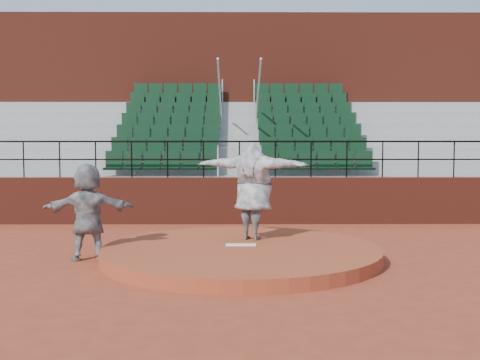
{
  "coord_description": "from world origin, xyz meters",
  "views": [
    {
      "loc": [
        -0.1,
        -11.73,
        2.39
      ],
      "look_at": [
        0.0,
        2.5,
        1.4
      ],
      "focal_mm": 45.0,
      "sensor_mm": 36.0,
      "label": 1
    }
  ],
  "objects": [
    {
      "name": "wall_railing",
      "position": [
        0.0,
        5.0,
        2.03
      ],
      "size": [
        24.04,
        0.05,
        1.03
      ],
      "color": "black",
      "rests_on": "boundary_wall"
    },
    {
      "name": "pitching_rubber",
      "position": [
        0.0,
        0.15,
        0.27
      ],
      "size": [
        0.6,
        0.15,
        0.03
      ],
      "primitive_type": "cube",
      "color": "white",
      "rests_on": "pitchers_mound"
    },
    {
      "name": "ground",
      "position": [
        0.0,
        0.0,
        0.0
      ],
      "size": [
        90.0,
        90.0,
        0.0
      ],
      "primitive_type": "plane",
      "color": "#943821",
      "rests_on": "ground"
    },
    {
      "name": "pitcher",
      "position": [
        0.27,
        0.91,
        1.28
      ],
      "size": [
        2.59,
        1.65,
        2.06
      ],
      "primitive_type": "imported",
      "rotation": [
        0.0,
        0.0,
        2.73
      ],
      "color": "black",
      "rests_on": "pitchers_mound"
    },
    {
      "name": "seating_deck",
      "position": [
        0.0,
        8.65,
        1.44
      ],
      "size": [
        24.0,
        5.97,
        4.63
      ],
      "color": "gray",
      "rests_on": "ground"
    },
    {
      "name": "press_box_facade",
      "position": [
        0.0,
        12.6,
        3.55
      ],
      "size": [
        24.0,
        3.0,
        7.1
      ],
      "primitive_type": "cube",
      "color": "maroon",
      "rests_on": "ground"
    },
    {
      "name": "fielder",
      "position": [
        -3.01,
        0.03,
        0.96
      ],
      "size": [
        1.84,
        0.82,
        1.91
      ],
      "primitive_type": "imported",
      "rotation": [
        0.0,
        0.0,
        3.29
      ],
      "color": "black",
      "rests_on": "ground"
    },
    {
      "name": "pitchers_mound",
      "position": [
        0.0,
        0.0,
        0.12
      ],
      "size": [
        5.5,
        5.5,
        0.25
      ],
      "primitive_type": "cylinder",
      "color": "#A04023",
      "rests_on": "ground"
    },
    {
      "name": "boundary_wall",
      "position": [
        0.0,
        5.0,
        0.65
      ],
      "size": [
        24.0,
        0.3,
        1.3
      ],
      "primitive_type": "cube",
      "color": "maroon",
      "rests_on": "ground"
    }
  ]
}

